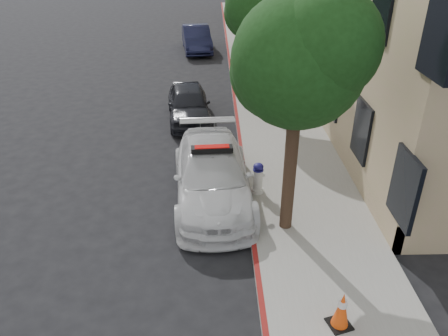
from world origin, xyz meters
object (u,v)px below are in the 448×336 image
fire_hydrant (258,178)px  traffic_cone (342,310)px  parked_car_far (197,39)px  police_car (212,175)px  parked_car_mid (189,104)px

fire_hydrant → traffic_cone: bearing=-80.2°
parked_car_far → traffic_cone: 21.59m
police_car → parked_car_far: police_car is taller
police_car → parked_car_mid: police_car is taller
fire_hydrant → parked_car_mid: bearing=107.5°
police_car → parked_car_far: bearing=89.7°
traffic_cone → parked_car_far: bearing=98.7°
parked_car_mid → fire_hydrant: 6.06m
parked_car_mid → traffic_cone: parked_car_mid is taller
police_car → fire_hydrant: bearing=-1.0°
parked_car_far → fire_hydrant: bearing=-89.3°
parked_car_mid → traffic_cone: bearing=-78.7°
parked_car_mid → parked_car_far: size_ratio=0.87×
police_car → parked_car_far: (-0.94, 16.70, 0.00)m
parked_car_far → traffic_cone: size_ratio=5.71×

